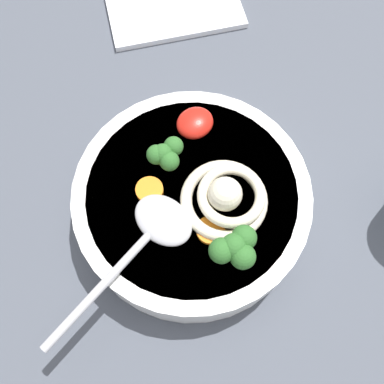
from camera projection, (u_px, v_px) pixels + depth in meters
table_slab at (201, 228)px, 49.35cm from camera, size 93.37×93.37×4.44cm
soup_bowl at (192, 202)px, 45.12cm from camera, size 23.65×23.65×5.55cm
noodle_pile at (226, 197)px, 41.17cm from camera, size 9.24×9.06×3.72cm
soup_spoon at (153, 231)px, 40.30cm from camera, size 17.51×6.58×1.60cm
chili_sauce_dollop at (195, 123)px, 44.58cm from camera, size 3.93×3.54×1.77cm
broccoli_floret_far at (167, 153)px, 42.15cm from camera, size 3.82×3.28×3.02cm
broccoli_floret_right at (235, 248)px, 38.19cm from camera, size 4.55×3.91×3.60cm
carrot_slice_beside_chili at (150, 190)px, 42.32cm from camera, size 2.69×2.69×0.72cm
carrot_slice_extra_b at (211, 230)px, 40.87cm from camera, size 2.74×2.74×0.55cm
folded_napkin at (173, 3)px, 58.67cm from camera, size 21.21×19.01×0.80cm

